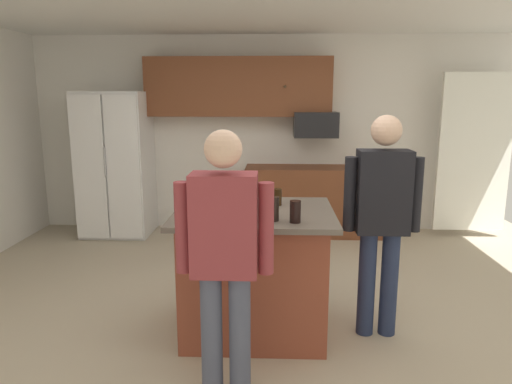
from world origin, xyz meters
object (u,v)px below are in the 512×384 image
glass_stout_tall (229,208)px  mug_ceramic_white (220,203)px  microwave_over_range (316,125)px  mug_blue_stoneware (204,214)px  glass_pilsner (277,197)px  glass_dark_ale (274,209)px  person_guest_by_door (382,212)px  glass_short_whisky (295,212)px  kitchen_island (254,271)px  person_guest_left (225,250)px  refrigerator (116,164)px  tumbler_amber (245,210)px

glass_stout_tall → mug_ceramic_white: size_ratio=1.12×
microwave_over_range → mug_blue_stoneware: bearing=-108.5°
glass_pilsner → glass_dark_ale: 0.47m
glass_stout_tall → person_guest_by_door: bearing=9.8°
person_guest_by_door → mug_blue_stoneware: (-1.28, -0.29, 0.05)m
glass_pilsner → glass_short_whisky: 0.53m
person_guest_by_door → mug_ceramic_white: person_guest_by_door is taller
kitchen_island → person_guest_left: bearing=-99.4°
mug_blue_stoneware → glass_stout_tall: bearing=32.0°
kitchen_island → glass_short_whisky: glass_short_whisky is taller
refrigerator → glass_stout_tall: size_ratio=12.82×
tumbler_amber → glass_dark_ale: bearing=7.6°
mug_ceramic_white → glass_dark_ale: 0.53m
mug_blue_stoneware → glass_dark_ale: size_ratio=0.78×
mug_ceramic_white → glass_dark_ale: size_ratio=0.77×
microwave_over_range → kitchen_island: bearing=-104.1°
mug_ceramic_white → glass_short_whisky: (0.56, -0.36, 0.03)m
person_guest_by_door → tumbler_amber: person_guest_by_door is taller
glass_stout_tall → tumbler_amber: size_ratio=0.90×
glass_pilsner → person_guest_left: bearing=-106.9°
microwave_over_range → glass_dark_ale: microwave_over_range is taller
microwave_over_range → glass_dark_ale: size_ratio=3.33×
glass_short_whisky → refrigerator: bearing=127.5°
kitchen_island → refrigerator: bearing=126.9°
glass_dark_ale → person_guest_by_door: bearing=18.7°
glass_pilsner → mug_blue_stoneware: bearing=-135.3°
refrigerator → mug_blue_stoneware: 3.29m
glass_dark_ale → mug_ceramic_white: bearing=141.8°
kitchen_island → glass_dark_ale: size_ratio=7.07×
person_guest_by_door → glass_pilsner: 0.80m
person_guest_left → glass_dark_ale: person_guest_left is taller
person_guest_left → mug_ceramic_white: size_ratio=12.59×
mug_blue_stoneware → glass_dark_ale: (0.48, 0.02, 0.04)m
person_guest_by_door → glass_short_whisky: 0.73m
glass_dark_ale → microwave_over_range: bearing=80.0°
kitchen_island → mug_ceramic_white: bearing=171.1°
refrigerator → glass_pilsner: bearing=-48.6°
refrigerator → person_guest_left: size_ratio=1.14×
kitchen_island → mug_ceramic_white: 0.59m
glass_stout_tall → mug_ceramic_white: (-0.09, 0.25, -0.02)m
glass_stout_tall → mug_ceramic_white: glass_stout_tall is taller
mug_ceramic_white → glass_pilsner: (0.44, 0.15, 0.02)m
person_guest_by_door → glass_dark_ale: person_guest_by_door is taller
microwave_over_range → person_guest_left: 3.64m
person_guest_left → glass_stout_tall: bearing=12.8°
person_guest_left → glass_short_whisky: bearing=-30.9°
glass_pilsner → mug_blue_stoneware: 0.71m
microwave_over_range → glass_short_whisky: size_ratio=3.69×
microwave_over_range → kitchen_island: microwave_over_range is taller
refrigerator → kitchen_island: 3.24m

